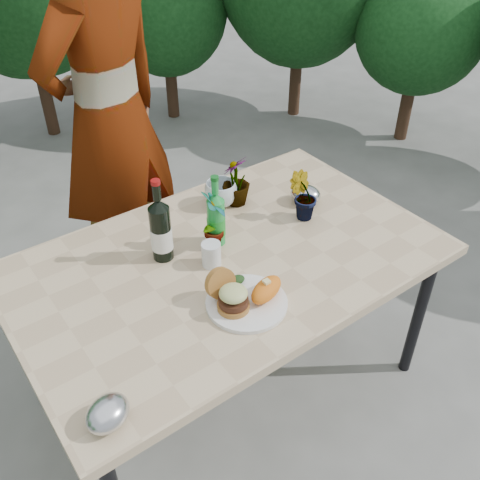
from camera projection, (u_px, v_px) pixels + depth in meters
ground at (230, 382)px, 2.48m from camera, size 80.00×80.00×0.00m
patio_table at (228, 268)px, 2.06m from camera, size 1.60×1.00×0.75m
shrub_hedge at (32, 14)px, 2.91m from camera, size 6.86×5.22×2.50m
dinner_plate at (247, 303)px, 1.82m from camera, size 0.28×0.28×0.01m
burger_stack at (230, 295)px, 1.77m from camera, size 0.11×0.16×0.11m
sweet_potato at (266, 290)px, 1.81m from camera, size 0.17×0.12×0.06m
grilled_veg at (235, 282)px, 1.87m from camera, size 0.08×0.05×0.03m
wine_bottle at (161, 230)px, 1.95m from camera, size 0.08×0.08×0.34m
sparkling_water at (216, 219)px, 2.03m from camera, size 0.07×0.07×0.30m
plastic_cup at (211, 254)px, 1.96m from camera, size 0.07×0.07×0.09m
seedling_left at (214, 220)px, 2.00m from camera, size 0.14×0.16×0.25m
seedling_mid at (303, 196)px, 2.17m from camera, size 0.15×0.15×0.21m
seedling_right at (236, 181)px, 2.26m from camera, size 0.17×0.17×0.22m
blue_bowl at (221, 194)px, 2.28m from camera, size 0.16×0.16×0.11m
foil_packet_left at (108, 413)px, 1.43m from camera, size 0.16×0.15×0.08m
foil_packet_right at (306, 194)px, 2.30m from camera, size 0.16×0.17×0.08m
person at (110, 119)px, 2.43m from camera, size 0.85×0.70×1.98m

